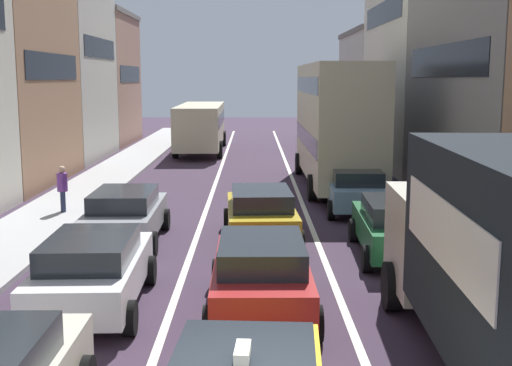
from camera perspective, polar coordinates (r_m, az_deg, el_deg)
sidewalk_left at (r=27.31m, az=-14.29°, el=-0.52°), size 2.60×64.00×0.14m
lane_stripe_left at (r=26.56m, az=-3.76°, el=-0.67°), size 0.16×60.00×0.01m
lane_stripe_right at (r=26.57m, az=3.58°, el=-0.66°), size 0.16×60.00×0.01m
building_row_right at (r=30.21m, az=19.34°, el=10.14°), size 7.20×43.90×14.28m
removalist_box_truck at (r=10.38m, az=21.23°, el=-5.65°), size 2.97×7.79×3.58m
sedan_centre_lane_second at (r=12.75m, az=0.47°, el=-7.80°), size 2.08×4.31×1.49m
wagon_left_lane_second at (r=13.36m, az=-13.97°, el=-7.29°), size 2.17×4.35×1.49m
hatchback_centre_lane_third at (r=18.21m, az=0.42°, el=-2.64°), size 2.22×4.38×1.49m
sedan_left_lane_third at (r=18.43m, az=-11.26°, el=-2.68°), size 2.12×4.33×1.49m
sedan_right_lane_behind_truck at (r=17.07m, az=12.11°, el=-3.65°), size 2.21×4.37×1.49m
wagon_right_lane_far at (r=22.56m, az=8.61°, el=-0.46°), size 2.19×4.36×1.49m
bus_mid_queue_primary at (r=27.28m, az=6.97°, el=5.52°), size 2.81×10.50×5.06m
bus_far_queue_secondary at (r=40.32m, az=-4.80°, el=5.17°), size 2.89×10.53×2.90m
pedestrian_mid_sidewalk at (r=22.49m, az=-16.45°, el=-0.37°), size 0.34×0.53×1.66m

